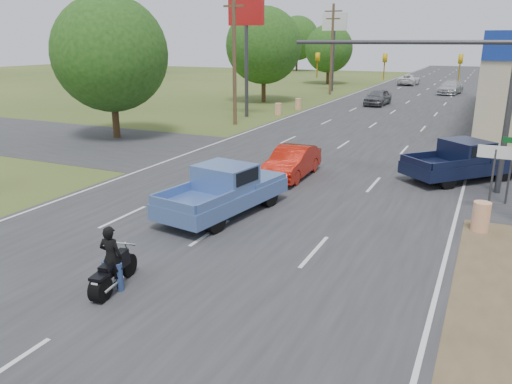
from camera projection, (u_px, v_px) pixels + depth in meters
The scene contains 26 objects.
main_road at pixel (393, 112), 44.08m from camera, with size 15.00×180.00×0.02m, color #2D2D30.
cross_road at pixel (311, 166), 25.04m from camera, with size 120.00×10.00×0.02m, color #2D2D30.
utility_pole_5 at pixel (234, 51), 36.02m from camera, with size 2.00×0.28×10.00m.
utility_pole_6 at pixel (332, 47), 56.79m from camera, with size 2.00×0.28×10.00m.
tree_0 at pixel (110, 54), 30.95m from camera, with size 7.14×7.14×8.84m.
tree_1 at pixel (264, 46), 49.69m from camera, with size 7.56×7.56×9.36m.
tree_2 at pixel (329, 49), 70.93m from camera, with size 6.72×6.72×8.32m.
tree_4 at pixel (137, 36), 94.81m from camera, with size 9.24×9.24×11.44m.
tree_6 at pixel (297, 38), 102.01m from camera, with size 8.82×8.82×10.92m.
barrel_0 at pixel (481, 217), 16.44m from camera, with size 0.56×0.56×1.00m, color orange.
barrel_1 at pixel (496, 163), 23.64m from camera, with size 0.56×0.56×1.00m, color orange.
barrel_2 at pixel (278, 109), 42.21m from camera, with size 0.56×0.56×1.00m, color orange.
barrel_3 at pixel (298, 104), 45.55m from camera, with size 0.56×0.56×1.00m, color orange.
pole_sign_left_near at pixel (246, 26), 39.35m from camera, with size 3.00×0.35×9.20m.
pole_sign_left_far at pixel (334, 31), 60.12m from camera, with size 3.00×0.35×9.20m.
lane_sign at pixel (494, 163), 17.68m from camera, with size 1.20×0.08×2.52m.
street_name_sign at pixel (511, 164), 18.82m from camera, with size 0.80×0.08×2.61m.
signal_mast at pixel (441, 73), 20.40m from camera, with size 9.12×0.40×7.00m.
red_convertible at pixel (292, 162), 22.87m from camera, with size 1.50×4.30×1.42m, color #A61407.
motorcycle at pixel (112, 275), 12.48m from camera, with size 0.72×2.03×1.03m.
rider at pixel (111, 261), 12.42m from camera, with size 0.60×0.39×1.63m, color black.
blue_pickup at pixel (226, 189), 18.05m from camera, with size 2.93×5.75×1.82m.
navy_pickup at pixel (465, 160), 22.42m from camera, with size 5.23×5.46×1.81m.
distant_car_grey at pixel (378, 97), 48.41m from camera, with size 1.83×4.55×1.55m, color #5B5B60.
distant_car_silver at pixel (450, 87), 58.44m from camera, with size 2.18×5.35×1.55m, color silver.
distant_car_white at pixel (409, 80), 70.53m from camera, with size 2.39×5.18×1.44m, color white.
Camera 1 is at (7.88, -5.18, 6.07)m, focal length 35.00 mm.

